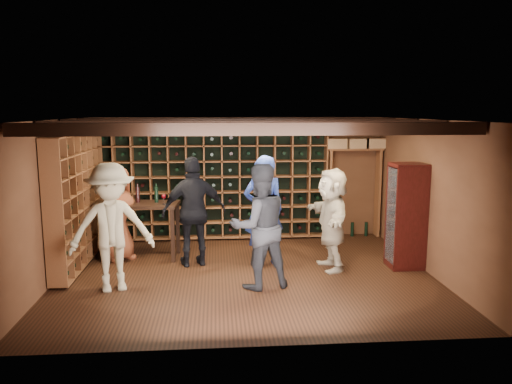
{
  "coord_description": "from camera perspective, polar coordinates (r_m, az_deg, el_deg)",
  "views": [
    {
      "loc": [
        -0.47,
        -7.78,
        2.66
      ],
      "look_at": [
        0.18,
        0.2,
        1.33
      ],
      "focal_mm": 35.0,
      "sensor_mm": 36.0,
      "label": 1
    }
  ],
  "objects": [
    {
      "name": "man_grey_suit",
      "position": [
        7.43,
        0.38,
        -3.96
      ],
      "size": [
        1.07,
        0.93,
        1.88
      ],
      "primitive_type": "imported",
      "rotation": [
        0.0,
        0.0,
        3.41
      ],
      "color": "black",
      "rests_on": "ground"
    },
    {
      "name": "wine_rack_left",
      "position": [
        9.05,
        -19.7,
        -0.74
      ],
      "size": [
        0.3,
        2.65,
        2.2
      ],
      "color": "brown",
      "rests_on": "ground"
    },
    {
      "name": "guest_khaki",
      "position": [
        7.61,
        -16.21,
        -3.93
      ],
      "size": [
        1.38,
        1.03,
        1.9
      ],
      "primitive_type": "imported",
      "rotation": [
        0.0,
        0.0,
        0.3
      ],
      "color": "#9C8D6C",
      "rests_on": "ground"
    },
    {
      "name": "ground",
      "position": [
        8.23,
        -1.14,
        -9.43
      ],
      "size": [
        6.0,
        6.0,
        0.0
      ],
      "primitive_type": "plane",
      "color": "#33190E",
      "rests_on": "ground"
    },
    {
      "name": "guest_red_floral",
      "position": [
        9.13,
        -15.53,
        -2.39
      ],
      "size": [
        0.93,
        0.98,
        1.69
      ],
      "primitive_type": "imported",
      "rotation": [
        0.0,
        0.0,
        0.92
      ],
      "color": "maroon",
      "rests_on": "ground"
    },
    {
      "name": "man_blue_shirt",
      "position": [
        8.55,
        0.88,
        -2.12
      ],
      "size": [
        0.74,
        0.53,
        1.9
      ],
      "primitive_type": "imported",
      "rotation": [
        0.0,
        0.0,
        3.26
      ],
      "color": "navy",
      "rests_on": "ground"
    },
    {
      "name": "display_cabinet",
      "position": [
        8.77,
        16.77,
        -2.85
      ],
      "size": [
        0.55,
        0.5,
        1.75
      ],
      "color": "#390D0B",
      "rests_on": "ground"
    },
    {
      "name": "crate_shelf",
      "position": [
        10.55,
        11.23,
        3.31
      ],
      "size": [
        1.2,
        0.32,
        2.07
      ],
      "color": "brown",
      "rests_on": "ground"
    },
    {
      "name": "wine_rack_back",
      "position": [
        10.22,
        -4.9,
        0.89
      ],
      "size": [
        4.65,
        0.3,
        2.2
      ],
      "color": "brown",
      "rests_on": "ground"
    },
    {
      "name": "room_shell",
      "position": [
        7.84,
        -1.22,
        7.67
      ],
      "size": [
        6.0,
        6.0,
        6.0
      ],
      "color": "brown",
      "rests_on": "ground"
    },
    {
      "name": "tasting_table",
      "position": [
        9.17,
        -13.06,
        -2.03
      ],
      "size": [
        1.39,
        0.78,
        1.29
      ],
      "rotation": [
        0.0,
        0.0,
        -0.08
      ],
      "color": "black",
      "rests_on": "ground"
    },
    {
      "name": "guest_beige",
      "position": [
        8.42,
        8.64,
        -3.06
      ],
      "size": [
        0.6,
        1.61,
        1.71
      ],
      "primitive_type": "imported",
      "rotation": [
        0.0,
        0.0,
        4.77
      ],
      "color": "tan",
      "rests_on": "ground"
    },
    {
      "name": "guest_woman_black",
      "position": [
        8.55,
        -7.09,
        -2.25
      ],
      "size": [
        1.18,
        0.7,
        1.88
      ],
      "primitive_type": "imported",
      "rotation": [
        0.0,
        0.0,
        3.38
      ],
      "color": "black",
      "rests_on": "ground"
    }
  ]
}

